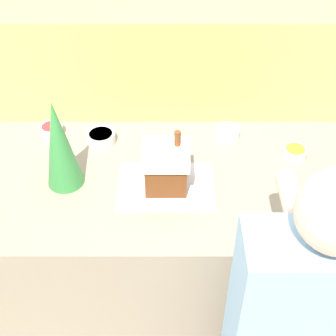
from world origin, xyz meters
name	(u,v)px	position (x,y,z in m)	size (l,w,h in m)	color
ground_plane	(169,307)	(0.00, 0.00, 0.00)	(12.00, 12.00, 0.00)	beige
back_cabinet_block	(169,66)	(0.00, 1.77, 0.48)	(6.00, 0.60, 0.95)	#DBBC60
kitchen_island	(169,252)	(0.00, 0.00, 0.48)	(1.58, 0.79, 0.96)	gray
baking_tray	(167,186)	(-0.01, -0.05, 0.96)	(0.38, 0.28, 0.01)	silver
gingerbread_house	(167,167)	(-0.01, -0.05, 1.06)	(0.18, 0.16, 0.25)	brown
decorative_tree	(60,144)	(-0.41, -0.01, 1.15)	(0.15, 0.15, 0.39)	#33843D
candy_bowl_front_corner	(53,130)	(-0.53, 0.30, 0.98)	(0.10, 0.10, 0.05)	white
candy_bowl_center_rear	(102,137)	(-0.30, 0.25, 0.98)	(0.13, 0.13, 0.05)	silver
candy_bowl_near_tray_left	(296,152)	(0.55, 0.15, 0.98)	(0.10, 0.10, 0.04)	silver
candy_bowl_far_right	(229,132)	(0.27, 0.28, 0.99)	(0.11, 0.11, 0.05)	white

